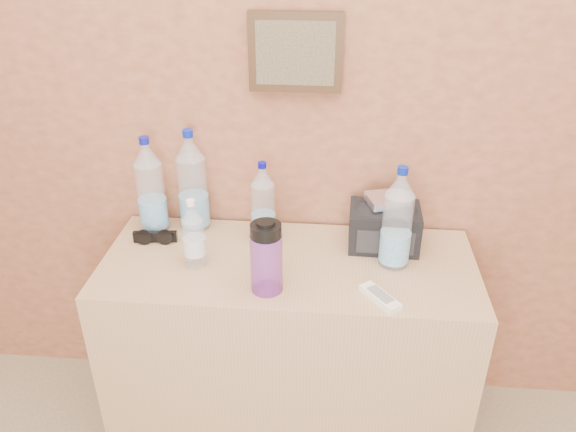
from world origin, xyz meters
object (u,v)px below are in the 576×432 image
object	(u,v)px
pet_large_a	(151,190)
sunglasses	(155,237)
pet_large_b	(193,186)
toiletry_bag	(384,225)
nalgene_bottle	(266,257)
pet_small	(194,237)
pet_large_c	(263,207)
ac_remote	(380,297)
pet_large_d	(397,223)
foil_packet	(387,200)
dresser	(288,350)

from	to	relation	value
pet_large_a	sunglasses	bearing A→B (deg)	-72.69
pet_large_b	toiletry_bag	bearing A→B (deg)	-5.69
nalgene_bottle	toiletry_bag	world-z (taller)	nalgene_bottle
sunglasses	pet_small	bearing A→B (deg)	-42.44
pet_large_c	ac_remote	distance (m)	0.52
pet_large_c	pet_large_d	bearing A→B (deg)	-14.45
pet_large_d	toiletry_bag	distance (m)	0.14
toiletry_bag	ac_remote	bearing A→B (deg)	-93.34
pet_small	nalgene_bottle	bearing A→B (deg)	-24.27
pet_large_d	foil_packet	size ratio (longest dim) A/B	2.71
pet_large_c	sunglasses	world-z (taller)	pet_large_c
pet_large_c	nalgene_bottle	size ratio (longest dim) A/B	1.24
ac_remote	sunglasses	bearing A→B (deg)	-146.97
nalgene_bottle	toiletry_bag	xyz separation A→B (m)	(0.37, 0.29, -0.04)
dresser	pet_large_d	distance (m)	0.64
pet_large_c	pet_large_d	distance (m)	0.46
pet_large_a	foil_packet	bearing A→B (deg)	-2.11
ac_remote	foil_packet	bearing A→B (deg)	137.48
foil_packet	pet_large_b	bearing A→B (deg)	174.85
pet_large_d	foil_packet	xyz separation A→B (m)	(-0.03, 0.12, 0.02)
ac_remote	pet_large_d	bearing A→B (deg)	127.61
pet_large_b	pet_small	world-z (taller)	pet_large_b
pet_large_a	ac_remote	xyz separation A→B (m)	(0.79, -0.35, -0.15)
pet_large_a	foil_packet	xyz separation A→B (m)	(0.82, -0.03, 0.02)
pet_large_b	sunglasses	size ratio (longest dim) A/B	2.46
dresser	sunglasses	xyz separation A→B (m)	(-0.47, 0.09, 0.41)
pet_large_d	nalgene_bottle	xyz separation A→B (m)	(-0.40, -0.18, -0.04)
dresser	nalgene_bottle	xyz separation A→B (m)	(-0.05, -0.15, 0.50)
pet_large_d	foil_packet	bearing A→B (deg)	102.27
pet_large_c	toiletry_bag	world-z (taller)	pet_large_c
dresser	toiletry_bag	distance (m)	0.58
dresser	pet_large_c	size ratio (longest dim) A/B	4.20
ac_remote	pet_large_b	bearing A→B (deg)	-158.29
pet_large_d	toiletry_bag	world-z (taller)	pet_large_d
pet_large_b	pet_small	xyz separation A→B (m)	(0.06, -0.25, -0.06)
pet_large_d	ac_remote	xyz separation A→B (m)	(-0.05, -0.20, -0.14)
pet_large_b	ac_remote	bearing A→B (deg)	-30.49
sunglasses	pet_large_d	bearing A→B (deg)	-10.46
ac_remote	foil_packet	xyz separation A→B (m)	(0.03, 0.32, 0.16)
pet_small	toiletry_bag	bearing A→B (deg)	16.12
pet_large_b	pet_large_d	xyz separation A→B (m)	(0.70, -0.18, -0.01)
toiletry_bag	foil_packet	world-z (taller)	foil_packet
pet_large_c	sunglasses	bearing A→B (deg)	-172.48
nalgene_bottle	toiletry_bag	bearing A→B (deg)	38.20
pet_large_b	pet_large_d	world-z (taller)	pet_large_b
ac_remote	toiletry_bag	world-z (taller)	toiletry_bag
pet_large_b	nalgene_bottle	distance (m)	0.47
nalgene_bottle	toiletry_bag	size ratio (longest dim) A/B	1.01
dresser	pet_large_a	xyz separation A→B (m)	(-0.50, 0.17, 0.54)
dresser	nalgene_bottle	bearing A→B (deg)	-108.54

